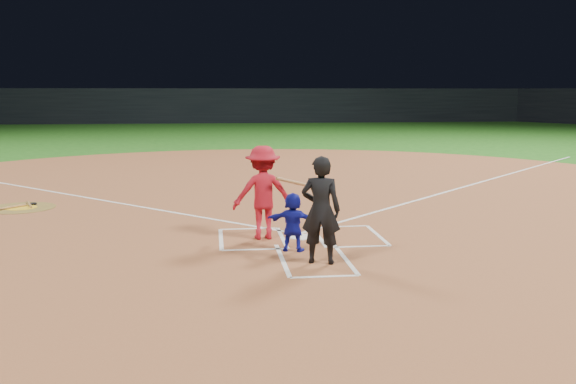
{
  "coord_description": "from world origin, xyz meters",
  "views": [
    {
      "loc": [
        -1.72,
        -12.46,
        2.91
      ],
      "look_at": [
        -0.3,
        -0.4,
        1.0
      ],
      "focal_mm": 40.0,
      "sensor_mm": 36.0,
      "label": 1
    }
  ],
  "objects": [
    {
      "name": "chalk_markings",
      "position": [
        0.0,
        5.29,
        0.01
      ],
      "size": [
        28.35,
        17.32,
        0.01
      ],
      "color": "white",
      "rests_on": "home_plate_dirt"
    },
    {
      "name": "home_plate",
      "position": [
        0.0,
        0.0,
        0.02
      ],
      "size": [
        0.6,
        0.6,
        0.02
      ],
      "primitive_type": "cylinder",
      "rotation": [
        0.0,
        0.0,
        3.14
      ],
      "color": "white",
      "rests_on": "home_plate_dirt"
    },
    {
      "name": "on_deck_logo",
      "position": [
        -6.55,
        4.06,
        0.02
      ],
      "size": [
        0.8,
        0.8,
        0.0
      ],
      "primitive_type": "cylinder",
      "color": "yellow",
      "rests_on": "on_deck_circle"
    },
    {
      "name": "on_deck_bat_b",
      "position": [
        -6.75,
        3.96,
        0.05
      ],
      "size": [
        0.59,
        0.68,
        0.06
      ],
      "primitive_type": "cylinder",
      "rotation": [
        1.57,
        0.0,
        -0.7
      ],
      "color": "#9F6B3A",
      "rests_on": "on_deck_circle"
    },
    {
      "name": "bat_weight_donut",
      "position": [
        -6.35,
        4.46,
        0.05
      ],
      "size": [
        0.19,
        0.19,
        0.05
      ],
      "primitive_type": "torus",
      "color": "black",
      "rests_on": "on_deck_circle"
    },
    {
      "name": "home_plate_dirt",
      "position": [
        0.0,
        6.0,
        0.01
      ],
      "size": [
        28.0,
        28.0,
        0.01
      ],
      "primitive_type": "cylinder",
      "color": "brown",
      "rests_on": "ground"
    },
    {
      "name": "umpire",
      "position": [
        0.07,
        -1.97,
        0.93
      ],
      "size": [
        0.77,
        0.61,
        1.84
      ],
      "primitive_type": "imported",
      "rotation": [
        0.0,
        0.0,
        2.85
      ],
      "color": "black",
      "rests_on": "home_plate_dirt"
    },
    {
      "name": "on_deck_circle",
      "position": [
        -6.55,
        4.06,
        0.02
      ],
      "size": [
        1.7,
        1.7,
        0.01
      ],
      "primitive_type": "cylinder",
      "color": "brown",
      "rests_on": "home_plate_dirt"
    },
    {
      "name": "on_deck_bat_a",
      "position": [
        -6.4,
        4.31,
        0.05
      ],
      "size": [
        0.36,
        0.81,
        0.06
      ],
      "primitive_type": "cylinder",
      "rotation": [
        1.57,
        0.0,
        0.36
      ],
      "color": "olive",
      "rests_on": "on_deck_circle"
    },
    {
      "name": "ground",
      "position": [
        0.0,
        0.0,
        0.0
      ],
      "size": [
        120.0,
        120.0,
        0.0
      ],
      "primitive_type": "plane",
      "color": "#1E5B16",
      "rests_on": "ground"
    },
    {
      "name": "catcher",
      "position": [
        -0.29,
        -1.08,
        0.55
      ],
      "size": [
        1.05,
        0.63,
        1.08
      ],
      "primitive_type": "imported",
      "rotation": [
        0.0,
        0.0,
        2.81
      ],
      "color": "#13179E",
      "rests_on": "home_plate_dirt"
    },
    {
      "name": "stadium_wall_far",
      "position": [
        0.0,
        48.0,
        1.6
      ],
      "size": [
        80.0,
        1.2,
        3.2
      ],
      "primitive_type": "cube",
      "color": "black",
      "rests_on": "ground"
    },
    {
      "name": "batter_at_plate",
      "position": [
        -0.75,
        0.0,
        0.94
      ],
      "size": [
        1.6,
        0.77,
        1.85
      ],
      "color": "#AF1321",
      "rests_on": "home_plate_dirt"
    }
  ]
}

